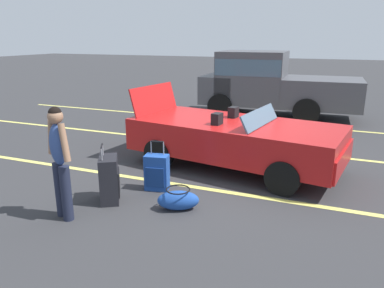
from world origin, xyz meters
The scene contains 10 objects.
ground_plane centered at (0.00, 0.00, 0.00)m, with size 80.00×80.00×0.00m, color #333335.
lot_line_near centered at (0.00, -1.27, 0.00)m, with size 18.00×0.12×0.01m, color #EAE066.
lot_line_mid centered at (0.00, 1.43, 0.00)m, with size 18.00×0.12×0.01m, color #EAE066.
lot_line_far centered at (0.00, 4.13, 0.00)m, with size 18.00×0.12×0.01m, color #EAE066.
convertible_car centered at (0.20, -0.03, 0.59)m, with size 4.36×2.39×1.53m.
suitcase_large_black centered at (-1.42, -2.29, 0.37)m, with size 0.49×0.56×0.94m.
suitcase_medium_bright centered at (-0.93, -1.59, 0.31)m, with size 0.44×0.32×0.86m.
duffel_bag centered at (-0.27, -2.17, 0.16)m, with size 0.71×0.52×0.34m.
traveler_person centered at (-1.71, -3.02, 0.93)m, with size 0.58×0.33×1.65m.
parked_pickup_truck_near centered at (-0.37, 5.32, 1.11)m, with size 5.05×2.18×2.10m.
Camera 1 is at (1.82, -6.89, 2.56)m, focal length 34.48 mm.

